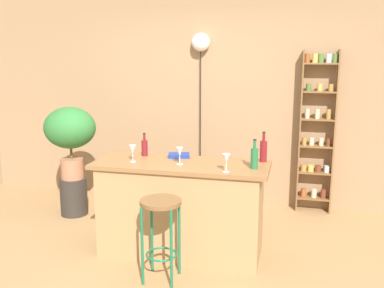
% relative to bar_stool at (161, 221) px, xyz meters
% --- Properties ---
extents(ground, '(12.00, 12.00, 0.00)m').
position_rel_bar_stool_xyz_m(ground, '(0.03, 0.26, -0.54)').
color(ground, '#A37A4C').
extents(back_wall, '(6.40, 0.10, 2.80)m').
position_rel_bar_stool_xyz_m(back_wall, '(0.03, 2.21, 0.86)').
color(back_wall, '#997551').
rests_on(back_wall, ground).
extents(kitchen_counter, '(1.68, 0.63, 0.91)m').
position_rel_bar_stool_xyz_m(kitchen_counter, '(0.03, 0.56, -0.08)').
color(kitchen_counter, '#A87F51').
rests_on(kitchen_counter, ground).
extents(bar_stool, '(0.35, 0.35, 0.73)m').
position_rel_bar_stool_xyz_m(bar_stool, '(0.00, 0.00, 0.00)').
color(bar_stool, '#196642').
rests_on(bar_stool, ground).
extents(spice_shelf, '(0.42, 0.16, 1.98)m').
position_rel_bar_stool_xyz_m(spice_shelf, '(1.33, 2.06, 0.47)').
color(spice_shelf, brown).
rests_on(spice_shelf, ground).
extents(plant_stool, '(0.32, 0.32, 0.45)m').
position_rel_bar_stool_xyz_m(plant_stool, '(-1.51, 1.26, -0.32)').
color(plant_stool, '#2D2823').
rests_on(plant_stool, ground).
extents(potted_plant, '(0.61, 0.55, 0.86)m').
position_rel_bar_stool_xyz_m(potted_plant, '(-1.51, 1.26, 0.48)').
color(potted_plant, '#A86B4C').
rests_on(potted_plant, plant_stool).
extents(bottle_spirits_clear, '(0.07, 0.07, 0.27)m').
position_rel_bar_stool_xyz_m(bottle_spirits_clear, '(0.73, 0.51, 0.47)').
color(bottle_spirits_clear, '#236638').
rests_on(bottle_spirits_clear, kitchen_counter).
extents(bottle_sauce_amber, '(0.07, 0.07, 0.29)m').
position_rel_bar_stool_xyz_m(bottle_sauce_amber, '(0.79, 0.79, 0.48)').
color(bottle_sauce_amber, maroon).
rests_on(bottle_sauce_amber, kitchen_counter).
extents(bottle_wine_red, '(0.06, 0.06, 0.24)m').
position_rel_bar_stool_xyz_m(bottle_wine_red, '(-0.40, 0.75, 0.46)').
color(bottle_wine_red, maroon).
rests_on(bottle_wine_red, kitchen_counter).
extents(wine_glass_left, '(0.07, 0.07, 0.16)m').
position_rel_bar_stool_xyz_m(wine_glass_left, '(-0.43, 0.49, 0.49)').
color(wine_glass_left, silver).
rests_on(wine_glass_left, kitchen_counter).
extents(wine_glass_center, '(0.07, 0.07, 0.16)m').
position_rel_bar_stool_xyz_m(wine_glass_center, '(0.50, 0.33, 0.49)').
color(wine_glass_center, silver).
rests_on(wine_glass_center, kitchen_counter).
extents(wine_glass_right, '(0.07, 0.07, 0.16)m').
position_rel_bar_stool_xyz_m(wine_glass_right, '(0.04, 0.50, 0.49)').
color(wine_glass_right, silver).
rests_on(wine_glass_right, kitchen_counter).
extents(cookbook, '(0.24, 0.20, 0.03)m').
position_rel_bar_stool_xyz_m(cookbook, '(-0.05, 0.78, 0.39)').
color(cookbook, navy).
rests_on(cookbook, kitchen_counter).
extents(pendant_globe_light, '(0.23, 0.23, 2.18)m').
position_rel_bar_stool_xyz_m(pendant_globe_light, '(-0.12, 2.10, 1.49)').
color(pendant_globe_light, black).
rests_on(pendant_globe_light, ground).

